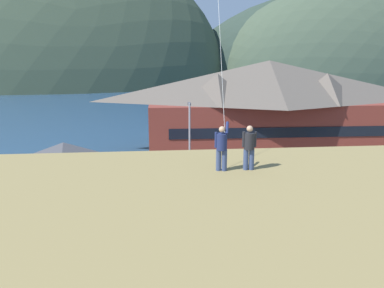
# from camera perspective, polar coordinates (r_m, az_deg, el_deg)

# --- Properties ---
(ground_plane) EXTENTS (600.00, 600.00, 0.00)m
(ground_plane) POSITION_cam_1_polar(r_m,az_deg,el_deg) (26.87, 4.40, -13.01)
(ground_plane) COLOR #66604C
(parking_lot_pad) EXTENTS (40.00, 20.00, 0.10)m
(parking_lot_pad) POSITION_cam_1_polar(r_m,az_deg,el_deg) (31.34, 2.86, -8.84)
(parking_lot_pad) COLOR slate
(parking_lot_pad) RESTS_ON ground
(bay_water) EXTENTS (360.00, 84.00, 0.03)m
(bay_water) POSITION_cam_1_polar(r_m,az_deg,el_deg) (84.60, -2.41, 5.51)
(bay_water) COLOR navy
(bay_water) RESTS_ON ground
(far_hill_west_ridge) EXTENTS (121.78, 73.76, 94.70)m
(far_hill_west_ridge) POSITION_cam_1_polar(r_m,az_deg,el_deg) (146.85, -19.86, 8.20)
(far_hill_west_ridge) COLOR #3D4C38
(far_hill_west_ridge) RESTS_ON ground
(far_hill_east_peak) EXTENTS (85.38, 47.83, 63.69)m
(far_hill_east_peak) POSITION_cam_1_polar(r_m,az_deg,el_deg) (152.12, 19.56, 8.38)
(far_hill_east_peak) COLOR #42513D
(far_hill_east_peak) RESTS_ON ground
(far_hill_center_saddle) EXTENTS (147.57, 54.07, 68.38)m
(far_hill_center_saddle) POSITION_cam_1_polar(r_m,az_deg,el_deg) (168.21, 24.89, 8.35)
(far_hill_center_saddle) COLOR #2D3D33
(far_hill_center_saddle) RESTS_ON ground
(harbor_lodge) EXTENTS (28.82, 11.52, 10.50)m
(harbor_lodge) POSITION_cam_1_polar(r_m,az_deg,el_deg) (47.07, 10.71, 5.55)
(harbor_lodge) COLOR brown
(harbor_lodge) RESTS_ON ground
(storage_shed_near_lot) EXTENTS (8.67, 6.89, 5.77)m
(storage_shed_near_lot) POSITION_cam_1_polar(r_m,az_deg,el_deg) (29.10, -17.39, -5.09)
(storage_shed_near_lot) COLOR #474C56
(storage_shed_near_lot) RESTS_ON ground
(storage_shed_waterside) EXTENTS (7.05, 5.68, 4.60)m
(storage_shed_waterside) POSITION_cam_1_polar(r_m,az_deg,el_deg) (46.46, 3.63, 1.67)
(storage_shed_waterside) COLOR #474C56
(storage_shed_waterside) RESTS_ON ground
(wharf_dock) EXTENTS (3.20, 12.13, 0.70)m
(wharf_dock) POSITION_cam_1_polar(r_m,az_deg,el_deg) (58.46, 0.78, 2.15)
(wharf_dock) COLOR #70604C
(wharf_dock) RESTS_ON ground
(moored_boat_wharfside) EXTENTS (3.37, 8.14, 2.16)m
(moored_boat_wharfside) POSITION_cam_1_polar(r_m,az_deg,el_deg) (55.80, -2.66, 1.97)
(moored_boat_wharfside) COLOR #A8A399
(moored_boat_wharfside) RESTS_ON ground
(moored_boat_outer_mooring) EXTENTS (2.72, 7.77, 2.16)m
(moored_boat_outer_mooring) POSITION_cam_1_polar(r_m,az_deg,el_deg) (57.50, 4.48, 2.29)
(moored_boat_outer_mooring) COLOR #23564C
(moored_boat_outer_mooring) RESTS_ON ground
(parked_car_back_row_left) EXTENTS (4.26, 2.17, 1.82)m
(parked_car_back_row_left) POSITION_cam_1_polar(r_m,az_deg,el_deg) (25.60, -0.66, -11.73)
(parked_car_back_row_left) COLOR slate
(parked_car_back_row_left) RESTS_ON parking_lot_pad
(parked_car_front_row_silver) EXTENTS (4.35, 2.37, 1.82)m
(parked_car_front_row_silver) POSITION_cam_1_polar(r_m,az_deg,el_deg) (36.39, 23.09, -5.02)
(parked_car_front_row_silver) COLOR #B28923
(parked_car_front_row_silver) RESTS_ON parking_lot_pad
(parked_car_corner_spot) EXTENTS (4.21, 2.08, 1.82)m
(parked_car_corner_spot) POSITION_cam_1_polar(r_m,az_deg,el_deg) (32.50, -7.73, -6.19)
(parked_car_corner_spot) COLOR black
(parked_car_corner_spot) RESTS_ON parking_lot_pad
(parked_car_mid_row_center) EXTENTS (4.31, 2.27, 1.82)m
(parked_car_mid_row_center) POSITION_cam_1_polar(r_m,az_deg,el_deg) (34.63, -23.08, -5.94)
(parked_car_mid_row_center) COLOR slate
(parked_car_mid_row_center) RESTS_ON parking_lot_pad
(parked_car_front_row_end) EXTENTS (4.35, 2.36, 1.82)m
(parked_car_front_row_end) POSITION_cam_1_polar(r_m,az_deg,el_deg) (32.25, 10.58, -6.47)
(parked_car_front_row_end) COLOR navy
(parked_car_front_row_end) RESTS_ON parking_lot_pad
(parked_car_front_row_red) EXTENTS (4.34, 2.33, 1.82)m
(parked_car_front_row_red) POSITION_cam_1_polar(r_m,az_deg,el_deg) (28.15, 15.90, -9.84)
(parked_car_front_row_red) COLOR navy
(parked_car_front_row_red) RESTS_ON parking_lot_pad
(parked_car_mid_row_near) EXTENTS (4.27, 2.19, 1.82)m
(parked_car_mid_row_near) POSITION_cam_1_polar(r_m,az_deg,el_deg) (30.30, 24.30, -8.85)
(parked_car_mid_row_near) COLOR silver
(parked_car_mid_row_near) RESTS_ON parking_lot_pad
(parked_car_back_row_right) EXTENTS (4.23, 2.11, 1.82)m
(parked_car_back_row_right) POSITION_cam_1_polar(r_m,az_deg,el_deg) (31.73, 1.07, -6.57)
(parked_car_back_row_right) COLOR red
(parked_car_back_row_right) RESTS_ON parking_lot_pad
(parking_light_pole) EXTENTS (0.24, 0.78, 7.20)m
(parking_light_pole) POSITION_cam_1_polar(r_m,az_deg,el_deg) (35.20, -0.35, 0.87)
(parking_light_pole) COLOR #ADADB2
(parking_light_pole) RESTS_ON parking_lot_pad
(person_kite_flyer) EXTENTS (0.60, 0.62, 1.86)m
(person_kite_flyer) POSITION_cam_1_polar(r_m,az_deg,el_deg) (15.34, 4.23, -0.36)
(person_kite_flyer) COLOR #384770
(person_kite_flyer) RESTS_ON grassy_hill_foreground
(person_companion) EXTENTS (0.55, 0.40, 1.74)m
(person_companion) POSITION_cam_1_polar(r_m,az_deg,el_deg) (15.57, 8.10, -0.32)
(person_companion) COLOR #384770
(person_companion) RESTS_ON grassy_hill_foreground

